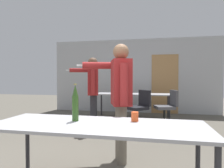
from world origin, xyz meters
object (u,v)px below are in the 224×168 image
at_px(office_chair_near_pushed, 167,108).
at_px(beer_bottle, 75,103).
at_px(person_left_plaid, 92,86).
at_px(office_chair_far_left, 139,109).
at_px(person_near_casual, 120,91).
at_px(drink_cup, 135,117).

height_order(office_chair_near_pushed, beer_bottle, beer_bottle).
bearing_deg(office_chair_near_pushed, person_left_plaid, 101.53).
relative_size(office_chair_near_pushed, office_chair_far_left, 1.00).
distance_m(person_left_plaid, office_chair_near_pushed, 2.12).
xyz_separation_m(person_near_casual, beer_bottle, (-0.35, -0.83, -0.09)).
relative_size(person_near_casual, beer_bottle, 4.26).
distance_m(office_chair_far_left, beer_bottle, 3.32).
relative_size(person_left_plaid, drink_cup, 16.80).
height_order(person_near_casual, drink_cup, person_near_casual).
distance_m(office_chair_near_pushed, drink_cup, 3.42).
relative_size(office_chair_far_left, beer_bottle, 2.25).
xyz_separation_m(person_near_casual, office_chair_near_pushed, (0.84, 2.62, -0.61)).
height_order(person_near_casual, beer_bottle, person_near_casual).
xyz_separation_m(office_chair_near_pushed, office_chair_far_left, (-0.73, -0.21, -0.00)).
xyz_separation_m(person_near_casual, drink_cup, (0.28, -0.72, -0.23)).
xyz_separation_m(person_left_plaid, drink_cup, (1.23, -2.39, -0.23)).
bearing_deg(person_near_casual, beer_bottle, 139.60).
bearing_deg(drink_cup, office_chair_near_pushed, 80.53).
relative_size(person_near_casual, person_left_plaid, 1.00).
bearing_deg(person_left_plaid, person_near_casual, -168.57).
height_order(person_left_plaid, beer_bottle, person_left_plaid).
xyz_separation_m(person_left_plaid, office_chair_far_left, (1.06, 0.75, -0.62)).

